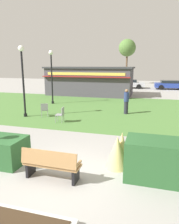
% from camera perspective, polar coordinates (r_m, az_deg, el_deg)
% --- Properties ---
extents(ground_plane, '(80.00, 80.00, 0.00)m').
position_cam_1_polar(ground_plane, '(6.81, -8.33, -16.50)').
color(ground_plane, '#999691').
extents(lawn_patch, '(36.00, 12.00, 0.01)m').
position_cam_1_polar(lawn_patch, '(16.13, 6.71, 0.75)').
color(lawn_patch, '#4C7A38').
rests_on(lawn_patch, ground_plane).
extents(park_bench, '(1.71, 0.54, 0.95)m').
position_cam_1_polar(park_bench, '(6.43, -10.25, -13.59)').
color(park_bench, '#9E7547').
rests_on(park_bench, ground_plane).
extents(hedge_right, '(2.23, 1.10, 1.19)m').
position_cam_1_polar(hedge_right, '(6.64, 19.45, -12.17)').
color(hedge_right, '#28562B').
rests_on(hedge_right, ground_plane).
extents(ornamental_grass_behind_left, '(0.62, 0.62, 1.14)m').
position_cam_1_polar(ornamental_grass_behind_left, '(7.22, 8.62, -9.73)').
color(ornamental_grass_behind_left, tan).
rests_on(ornamental_grass_behind_left, ground_plane).
extents(ornamental_grass_behind_right, '(0.76, 0.76, 1.06)m').
position_cam_1_polar(ornamental_grass_behind_right, '(7.06, 7.41, -10.56)').
color(ornamental_grass_behind_right, tan).
rests_on(ornamental_grass_behind_right, ground_plane).
extents(lamppost_mid, '(0.36, 0.36, 4.42)m').
position_cam_1_polar(lamppost_mid, '(14.02, -17.44, 9.89)').
color(lamppost_mid, black).
rests_on(lamppost_mid, ground_plane).
extents(lamppost_far, '(0.36, 0.36, 4.42)m').
position_cam_1_polar(lamppost_far, '(18.34, -10.11, 10.78)').
color(lamppost_far, black).
rests_on(lamppost_far, ground_plane).
extents(trash_bin, '(0.52, 0.52, 0.88)m').
position_cam_1_polar(trash_bin, '(7.10, 22.70, -12.14)').
color(trash_bin, '#2D4233').
rests_on(trash_bin, ground_plane).
extents(food_kiosk, '(9.32, 4.31, 3.04)m').
position_cam_1_polar(food_kiosk, '(23.58, 0.10, 8.33)').
color(food_kiosk, '#47424C').
rests_on(food_kiosk, ground_plane).
extents(cafe_chair_west, '(0.49, 0.49, 0.89)m').
position_cam_1_polar(cafe_chair_west, '(12.41, -7.62, -0.38)').
color(cafe_chair_west, gray).
rests_on(cafe_chair_west, ground_plane).
extents(cafe_chair_east, '(0.60, 0.60, 0.89)m').
position_cam_1_polar(cafe_chair_east, '(13.86, -11.96, 0.82)').
color(cafe_chair_east, gray).
rests_on(cafe_chair_east, ground_plane).
extents(person_strolling, '(0.34, 0.34, 1.69)m').
position_cam_1_polar(person_strolling, '(14.60, 9.81, 2.83)').
color(person_strolling, '#23232D').
rests_on(person_strolling, ground_plane).
extents(parked_car_west_slot, '(4.30, 2.24, 1.20)m').
position_cam_1_polar(parked_car_west_slot, '(31.81, 1.62, 7.84)').
color(parked_car_west_slot, silver).
rests_on(parked_car_west_slot, ground_plane).
extents(parked_car_center_slot, '(4.36, 2.38, 1.20)m').
position_cam_1_polar(parked_car_center_slot, '(30.95, 10.50, 7.50)').
color(parked_car_center_slot, '#B7BABF').
rests_on(parked_car_center_slot, ground_plane).
extents(parked_car_east_slot, '(4.32, 2.28, 1.20)m').
position_cam_1_polar(parked_car_east_slot, '(30.90, 20.83, 6.88)').
color(parked_car_east_slot, navy).
rests_on(parked_car_east_slot, ground_plane).
extents(tree_right_bg, '(2.80, 2.80, 7.36)m').
position_cam_1_polar(tree_right_bg, '(37.12, 10.06, 16.47)').
color(tree_right_bg, brown).
rests_on(tree_right_bg, ground_plane).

